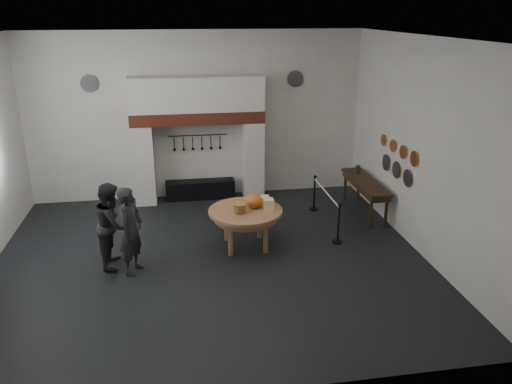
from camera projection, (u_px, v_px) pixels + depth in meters
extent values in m
cube|color=black|center=(211.00, 259.00, 10.57)|extent=(9.00, 8.00, 0.02)
cube|color=silver|center=(203.00, 38.00, 9.01)|extent=(9.00, 8.00, 0.02)
cube|color=white|center=(197.00, 117.00, 13.49)|extent=(9.00, 0.02, 4.50)
cube|color=white|center=(231.00, 248.00, 6.08)|extent=(9.00, 0.02, 4.50)
cube|color=white|center=(422.00, 148.00, 10.47)|extent=(0.02, 8.00, 4.50)
cube|color=silver|center=(144.00, 164.00, 13.35)|extent=(0.55, 0.70, 2.15)
cube|color=silver|center=(253.00, 159.00, 13.80)|extent=(0.55, 0.70, 2.15)
cube|color=#9E442B|center=(198.00, 117.00, 13.14)|extent=(3.50, 0.72, 0.32)
cube|color=silver|center=(197.00, 94.00, 12.93)|extent=(3.50, 0.70, 0.90)
cube|color=black|center=(200.00, 189.00, 13.92)|extent=(1.90, 0.45, 0.50)
cylinder|color=black|center=(198.00, 135.00, 13.59)|extent=(1.60, 0.02, 0.02)
cylinder|color=#A97A50|center=(245.00, 211.00, 10.88)|extent=(2.07, 2.07, 0.07)
ellipsoid|color=#DD521F|center=(254.00, 201.00, 10.94)|extent=(0.36, 0.36, 0.31)
cube|color=#FFE898|center=(268.00, 204.00, 10.86)|extent=(0.22, 0.22, 0.24)
cube|color=#FAE595|center=(265.00, 200.00, 11.14)|extent=(0.18, 0.18, 0.20)
cone|color=#A6773D|center=(240.00, 208.00, 10.67)|extent=(0.41, 0.41, 0.22)
ellipsoid|color=olive|center=(239.00, 202.00, 11.15)|extent=(0.31, 0.18, 0.13)
imported|color=black|center=(131.00, 231.00, 9.78)|extent=(0.65, 0.77, 1.80)
imported|color=black|center=(112.00, 225.00, 10.09)|extent=(0.70, 0.88, 1.77)
cube|color=#332212|center=(366.00, 182.00, 12.65)|extent=(0.55, 2.20, 0.06)
cylinder|color=#46474B|center=(358.00, 169.00, 13.16)|extent=(0.12, 0.12, 0.22)
cylinder|color=#C6662D|center=(414.00, 159.00, 10.75)|extent=(0.03, 0.34, 0.34)
cylinder|color=#C6662D|center=(403.00, 152.00, 11.26)|extent=(0.03, 0.32, 0.32)
cylinder|color=#C6662D|center=(393.00, 146.00, 11.77)|extent=(0.03, 0.30, 0.30)
cylinder|color=#C6662D|center=(384.00, 140.00, 12.28)|extent=(0.03, 0.28, 0.28)
cylinder|color=#4C4C51|center=(408.00, 178.00, 11.11)|extent=(0.03, 0.40, 0.40)
cylinder|color=#4C4C51|center=(396.00, 170.00, 11.67)|extent=(0.03, 0.40, 0.40)
cylinder|color=#4C4C51|center=(386.00, 162.00, 12.22)|extent=(0.03, 0.40, 0.40)
cylinder|color=#4C4C51|center=(89.00, 84.00, 12.71)|extent=(0.44, 0.03, 0.44)
cylinder|color=#4C4C51|center=(295.00, 79.00, 13.53)|extent=(0.44, 0.03, 0.44)
cylinder|color=black|center=(339.00, 224.00, 11.18)|extent=(0.05, 0.05, 0.90)
cylinder|color=black|center=(314.00, 194.00, 13.03)|extent=(0.05, 0.05, 0.90)
cylinder|color=white|center=(326.00, 192.00, 11.97)|extent=(0.04, 2.00, 0.04)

